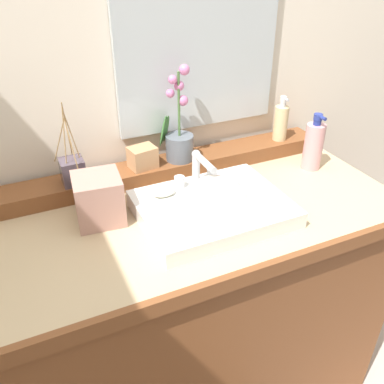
% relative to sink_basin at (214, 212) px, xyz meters
% --- Properties ---
extents(wall_back, '(2.95, 0.20, 2.40)m').
position_rel_sink_basin_xyz_m(wall_back, '(-0.08, 0.47, 0.32)').
color(wall_back, silver).
rests_on(wall_back, ground).
extents(vanity_cabinet, '(1.35, 0.62, 0.86)m').
position_rel_sink_basin_xyz_m(vanity_cabinet, '(-0.08, 0.06, -0.45)').
color(vanity_cabinet, brown).
rests_on(vanity_cabinet, ground).
extents(back_ledge, '(1.27, 0.12, 0.05)m').
position_rel_sink_basin_xyz_m(back_ledge, '(-0.08, 0.30, 0.01)').
color(back_ledge, brown).
rests_on(back_ledge, vanity_cabinet).
extents(sink_basin, '(0.42, 0.33, 0.26)m').
position_rel_sink_basin_xyz_m(sink_basin, '(0.00, 0.00, 0.00)').
color(sink_basin, white).
rests_on(sink_basin, vanity_cabinet).
extents(soap_bar, '(0.07, 0.04, 0.02)m').
position_rel_sink_basin_xyz_m(soap_bar, '(-0.12, 0.10, 0.04)').
color(soap_bar, beige).
rests_on(soap_bar, sink_basin).
extents(potted_plant, '(0.12, 0.10, 0.31)m').
position_rel_sink_basin_xyz_m(potted_plant, '(0.02, 0.29, 0.12)').
color(potted_plant, slate).
rests_on(potted_plant, back_ledge).
extents(soap_dispenser, '(0.05, 0.05, 0.16)m').
position_rel_sink_basin_xyz_m(soap_dispenser, '(0.42, 0.29, 0.10)').
color(soap_dispenser, beige).
rests_on(soap_dispenser, back_ledge).
extents(reed_diffuser, '(0.08, 0.12, 0.26)m').
position_rel_sink_basin_xyz_m(reed_diffuser, '(-0.34, 0.28, 0.07)').
color(reed_diffuser, '#4E434E').
rests_on(reed_diffuser, back_ledge).
extents(trinket_box, '(0.09, 0.08, 0.07)m').
position_rel_sink_basin_xyz_m(trinket_box, '(-0.11, 0.29, 0.07)').
color(trinket_box, tan).
rests_on(trinket_box, back_ledge).
extents(lotion_bottle, '(0.07, 0.07, 0.20)m').
position_rel_sink_basin_xyz_m(lotion_bottle, '(0.45, 0.14, 0.07)').
color(lotion_bottle, '#D99A9F').
rests_on(lotion_bottle, vanity_cabinet).
extents(tissue_box, '(0.14, 0.14, 0.14)m').
position_rel_sink_basin_xyz_m(tissue_box, '(-0.30, 0.13, 0.05)').
color(tissue_box, tan).
rests_on(tissue_box, vanity_cabinet).
extents(mirror, '(0.56, 0.02, 0.59)m').
position_rel_sink_basin_xyz_m(mirror, '(0.12, 0.36, 0.41)').
color(mirror, silver).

